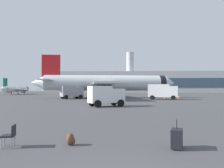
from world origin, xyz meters
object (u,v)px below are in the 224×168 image
at_px(safety_cone_outer, 74,97).
at_px(gate_chair, 10,134).
at_px(airplane_taxiing, 16,89).
at_px(cargo_van, 106,95).
at_px(traveller_backpack, 71,139).
at_px(rolling_suitcase, 177,138).
at_px(fuel_truck, 162,91).
at_px(service_truck, 71,92).
at_px(safety_cone_far, 165,97).
at_px(safety_cone_near, 92,96).
at_px(airplane_at_gate, 106,83).
at_px(safety_cone_mid, 179,97).

height_order(safety_cone_outer, gate_chair, gate_chair).
relative_size(airplane_taxiing, cargo_van, 4.35).
bearing_deg(traveller_backpack, rolling_suitcase, -4.25).
relative_size(cargo_van, safety_cone_outer, 7.46).
height_order(fuel_truck, gate_chair, fuel_truck).
height_order(safety_cone_outer, rolling_suitcase, rolling_suitcase).
bearing_deg(gate_chair, rolling_suitcase, 0.73).
xyz_separation_m(airplane_taxiing, cargo_van, (41.14, -58.59, -0.70)).
bearing_deg(traveller_backpack, service_truck, 103.33).
bearing_deg(airplane_taxiing, cargo_van, -54.93).
xyz_separation_m(fuel_truck, rolling_suitcase, (-6.42, -37.50, -1.38)).
bearing_deg(safety_cone_far, rolling_suitcase, -100.48).
relative_size(service_truck, rolling_suitcase, 4.73).
xyz_separation_m(service_truck, traveller_backpack, (9.24, -39.00, -1.37)).
distance_m(safety_cone_near, safety_cone_far, 22.58).
height_order(fuel_truck, safety_cone_far, fuel_truck).
bearing_deg(fuel_truck, safety_cone_outer, 160.47).
distance_m(fuel_truck, cargo_van, 21.24).
bearing_deg(rolling_suitcase, safety_cone_far, 79.52).
xyz_separation_m(airplane_taxiing, rolling_suitcase, (45.28, -77.66, -1.76)).
xyz_separation_m(airplane_at_gate, cargo_van, (2.01, -25.93, -2.21)).
distance_m(service_truck, safety_cone_far, 20.95).
height_order(airplane_at_gate, safety_cone_mid, airplane_at_gate).
distance_m(safety_cone_near, gate_chair, 54.02).
bearing_deg(safety_cone_near, safety_cone_mid, -27.29).
bearing_deg(fuel_truck, safety_cone_far, 70.46).
bearing_deg(service_truck, traveller_backpack, -76.67).
xyz_separation_m(fuel_truck, cargo_van, (-10.56, -18.43, -0.32)).
bearing_deg(safety_cone_outer, service_truck, -82.53).
relative_size(service_truck, cargo_van, 1.08).
distance_m(safety_cone_far, safety_cone_outer, 22.00).
relative_size(safety_cone_far, safety_cone_outer, 1.08).
bearing_deg(cargo_van, traveller_backpack, -89.97).
bearing_deg(safety_cone_outer, gate_chair, -80.30).
xyz_separation_m(service_truck, safety_cone_near, (2.57, 14.45, -1.32)).
bearing_deg(fuel_truck, rolling_suitcase, -99.72).
bearing_deg(airplane_taxiing, safety_cone_near, -34.73).
height_order(cargo_van, safety_cone_far, cargo_van).
height_order(safety_cone_far, traveller_backpack, safety_cone_far).
relative_size(airplane_at_gate, gate_chair, 41.55).
distance_m(fuel_truck, safety_cone_mid, 6.96).
relative_size(cargo_van, safety_cone_near, 8.14).
bearing_deg(service_truck, airplane_taxiing, 129.76).
bearing_deg(service_truck, fuel_truck, -5.23).
bearing_deg(airplane_taxiing, rolling_suitcase, -59.76).
xyz_separation_m(safety_cone_far, traveller_backpack, (-11.63, -40.24, -0.11)).
bearing_deg(rolling_suitcase, safety_cone_outer, 107.46).
distance_m(fuel_truck, traveller_backpack, 38.69).
distance_m(cargo_van, safety_cone_far, 24.45).
xyz_separation_m(airplane_at_gate, service_truck, (-7.22, -5.69, -2.05)).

